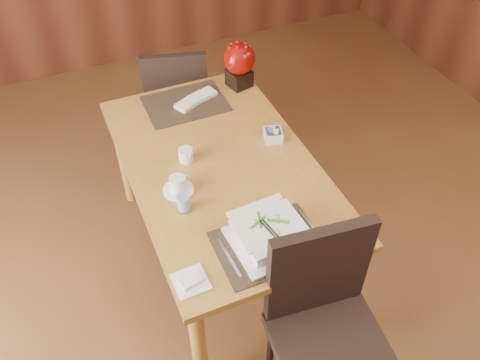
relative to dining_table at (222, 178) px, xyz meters
name	(u,v)px	position (x,y,z in m)	size (l,w,h in m)	color
ground	(267,340)	(0.00, -0.60, -0.65)	(6.00, 6.00, 0.00)	brown
dining_table	(222,178)	(0.00, 0.00, 0.00)	(0.90, 1.50, 0.75)	#B17D31
placemat_near	(269,244)	(0.00, -0.55, 0.10)	(0.45, 0.33, 0.01)	black
placemat_far	(185,104)	(0.00, 0.55, 0.10)	(0.45, 0.33, 0.01)	black
soup_setting	(268,234)	(0.00, -0.54, 0.16)	(0.32, 0.32, 0.12)	white
coffee_cup	(178,185)	(-0.25, -0.09, 0.13)	(0.15, 0.15, 0.08)	white
water_glass	(183,198)	(-0.27, -0.21, 0.17)	(0.07, 0.07, 0.15)	white
creamer_jug	(186,155)	(-0.15, 0.10, 0.13)	(0.09, 0.09, 0.07)	white
sugar_caddy	(273,135)	(0.32, 0.07, 0.12)	(0.09, 0.09, 0.06)	white
berry_decor	(239,63)	(0.36, 0.60, 0.25)	(0.18, 0.18, 0.27)	black
napkins_far	(197,98)	(0.07, 0.55, 0.11)	(0.26, 0.09, 0.02)	white
bread_plate	(191,282)	(-0.37, -0.60, 0.10)	(0.14, 0.14, 0.01)	white
near_chair	(325,319)	(0.12, -0.87, -0.09)	(0.51, 0.52, 1.00)	black
far_chair	(177,99)	(0.06, 0.95, -0.15)	(0.51, 0.51, 0.90)	black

